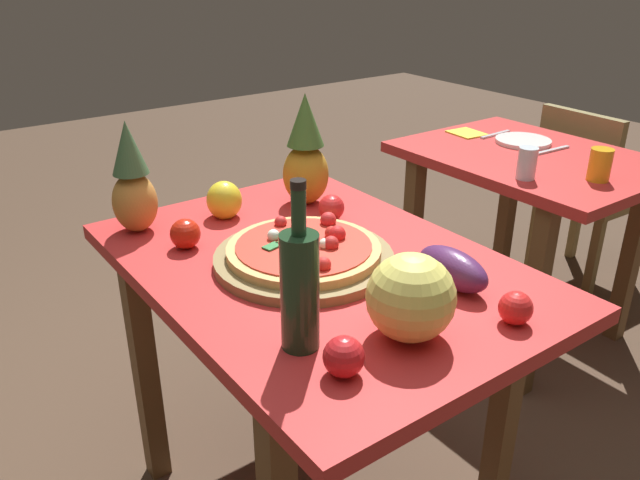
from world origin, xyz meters
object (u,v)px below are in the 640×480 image
display_table (318,297)px  pizza_board (304,259)px  tomato_near_board (344,357)px  pineapple_right (133,183)px  napkin_folded (467,133)px  wine_bottle (300,288)px  drinking_glass_juice (600,165)px  tomato_at_corner (516,308)px  tomato_beside_pepper (331,208)px  dining_chair (585,188)px  dinner_plate (523,141)px  bell_pepper (224,200)px  fork_utensil (495,134)px  knife_utensil (553,150)px  drinking_glass_water (527,163)px  background_table (528,186)px  tomato_by_bottle (185,234)px  pizza (305,248)px  eggplant (453,268)px  melon (411,297)px  pineapple_left (306,156)px

display_table → pizza_board: 0.12m
tomato_near_board → pizza_board: bearing=154.4°
pineapple_right → napkin_folded: pineapple_right is taller
pineapple_right → tomato_near_board: pineapple_right is taller
wine_bottle → tomato_near_board: 0.15m
wine_bottle → display_table: bearing=138.9°
display_table → drinking_glass_juice: (0.06, 1.12, 0.16)m
tomato_at_corner → tomato_beside_pepper: (-0.67, 0.02, 0.00)m
dining_chair → pizza_board: size_ratio=1.89×
tomato_beside_pepper → dinner_plate: bearing=99.2°
pineapple_right → drinking_glass_juice: pineapple_right is taller
tomato_beside_pepper → bell_pepper: bearing=-130.5°
fork_utensil → knife_utensil: size_ratio=1.00×
pizza_board → drinking_glass_water: size_ratio=4.12×
tomato_beside_pepper → drinking_glass_water: 0.76m
wine_bottle → tomato_at_corner: 0.46m
tomato_beside_pepper → drinking_glass_juice: bearing=74.6°
tomato_beside_pepper → background_table: bearing=93.4°
tomato_near_board → tomato_beside_pepper: (-0.60, 0.42, -0.00)m
pizza_board → tomato_near_board: tomato_near_board is taller
display_table → tomato_by_bottle: tomato_by_bottle is taller
background_table → napkin_folded: (-0.34, 0.02, 0.13)m
pizza → pineapple_right: size_ratio=1.24×
drinking_glass_juice → fork_utensil: drinking_glass_juice is taller
dining_chair → drinking_glass_juice: bearing=124.9°
tomato_near_board → tomato_beside_pepper: bearing=144.8°
dinner_plate → pizza: bearing=-74.8°
dining_chair → eggplant: bearing=114.1°
melon → drinking_glass_water: 1.10m
eggplant → knife_utensil: (-0.52, 1.11, -0.04)m
tomato_near_board → napkin_folded: size_ratio=0.56×
background_table → tomato_by_bottle: (-0.01, -1.43, 0.17)m
drinking_glass_juice → melon: bearing=-74.8°
tomato_by_bottle → tomato_beside_pepper: tomato_by_bottle is taller
bell_pepper → background_table: bearing=83.5°
wine_bottle → melon: bearing=62.7°
pizza → drinking_glass_water: (-0.08, 0.97, 0.01)m
tomato_at_corner → dinner_plate: 1.41m
drinking_glass_water → fork_utensil: size_ratio=0.61×
pineapple_left → dinner_plate: size_ratio=1.54×
background_table → tomato_beside_pepper: bearing=-86.6°
pizza → drinking_glass_juice: bearing=86.2°
melon → tomato_near_board: (0.02, -0.19, -0.05)m
pizza → tomato_at_corner: size_ratio=5.33×
dining_chair → wine_bottle: size_ratio=2.44×
knife_utensil → tomato_beside_pepper: bearing=-84.8°
tomato_beside_pepper → fork_utensil: 1.15m
melon → napkin_folded: (-0.98, 1.26, -0.09)m
background_table → pizza: 1.26m
pineapple_left → napkin_folded: (-0.25, 1.00, -0.15)m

